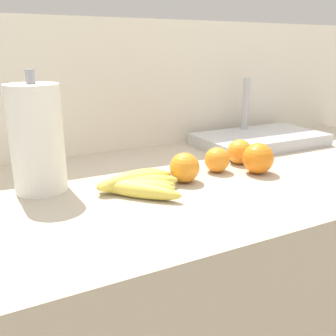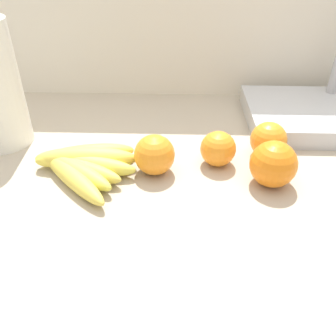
{
  "view_description": "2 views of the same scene",
  "coord_description": "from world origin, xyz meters",
  "px_view_note": "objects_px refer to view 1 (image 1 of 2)",
  "views": [
    {
      "loc": [
        -0.4,
        -0.78,
        1.21
      ],
      "look_at": [
        -0.0,
        -0.01,
        0.94
      ],
      "focal_mm": 40.54,
      "sensor_mm": 36.0,
      "label": 1
    },
    {
      "loc": [
        0.08,
        -0.55,
        1.28
      ],
      "look_at": [
        0.06,
        -0.06,
        0.94
      ],
      "focal_mm": 38.12,
      "sensor_mm": 36.0,
      "label": 2
    }
  ],
  "objects_px": {
    "paper_towel_roll": "(37,139)",
    "sink_basin": "(259,139)",
    "orange_front": "(185,168)",
    "orange_center": "(240,152)",
    "orange_back_right": "(217,160)",
    "orange_back_left": "(258,158)",
    "banana_bunch": "(136,184)"
  },
  "relations": [
    {
      "from": "banana_bunch",
      "to": "orange_center",
      "type": "distance_m",
      "value": 0.35
    },
    {
      "from": "banana_bunch",
      "to": "sink_basin",
      "type": "bearing_deg",
      "value": 21.86
    },
    {
      "from": "orange_back_left",
      "to": "orange_back_right",
      "type": "bearing_deg",
      "value": 146.36
    },
    {
      "from": "banana_bunch",
      "to": "orange_back_right",
      "type": "xyz_separation_m",
      "value": [
        0.25,
        0.04,
        0.01
      ]
    },
    {
      "from": "banana_bunch",
      "to": "sink_basin",
      "type": "xyz_separation_m",
      "value": [
        0.54,
        0.22,
        0.0
      ]
    },
    {
      "from": "sink_basin",
      "to": "orange_back_right",
      "type": "bearing_deg",
      "value": -148.77
    },
    {
      "from": "orange_front",
      "to": "orange_center",
      "type": "distance_m",
      "value": 0.22
    },
    {
      "from": "paper_towel_roll",
      "to": "sink_basin",
      "type": "distance_m",
      "value": 0.74
    },
    {
      "from": "banana_bunch",
      "to": "paper_towel_roll",
      "type": "xyz_separation_m",
      "value": [
        -0.19,
        0.11,
        0.1
      ]
    },
    {
      "from": "paper_towel_roll",
      "to": "orange_center",
      "type": "bearing_deg",
      "value": -4.08
    },
    {
      "from": "orange_back_right",
      "to": "paper_towel_roll",
      "type": "relative_size",
      "value": 0.24
    },
    {
      "from": "orange_front",
      "to": "orange_center",
      "type": "relative_size",
      "value": 1.05
    },
    {
      "from": "paper_towel_roll",
      "to": "sink_basin",
      "type": "xyz_separation_m",
      "value": [
        0.73,
        0.11,
        -0.1
      ]
    },
    {
      "from": "orange_center",
      "to": "sink_basin",
      "type": "distance_m",
      "value": 0.24
    },
    {
      "from": "orange_center",
      "to": "sink_basin",
      "type": "height_order",
      "value": "sink_basin"
    },
    {
      "from": "orange_back_right",
      "to": "orange_center",
      "type": "distance_m",
      "value": 0.1
    },
    {
      "from": "orange_front",
      "to": "orange_back_left",
      "type": "xyz_separation_m",
      "value": [
        0.2,
        -0.03,
        0.0
      ]
    },
    {
      "from": "banana_bunch",
      "to": "orange_front",
      "type": "bearing_deg",
      "value": 3.82
    },
    {
      "from": "paper_towel_roll",
      "to": "sink_basin",
      "type": "relative_size",
      "value": 0.64
    },
    {
      "from": "orange_center",
      "to": "orange_back_left",
      "type": "xyz_separation_m",
      "value": [
        -0.01,
        -0.09,
        0.01
      ]
    },
    {
      "from": "orange_center",
      "to": "paper_towel_roll",
      "type": "height_order",
      "value": "paper_towel_roll"
    },
    {
      "from": "orange_front",
      "to": "sink_basin",
      "type": "distance_m",
      "value": 0.46
    },
    {
      "from": "orange_front",
      "to": "orange_back_left",
      "type": "bearing_deg",
      "value": -7.9
    },
    {
      "from": "orange_back_right",
      "to": "paper_towel_roll",
      "type": "xyz_separation_m",
      "value": [
        -0.44,
        0.07,
        0.09
      ]
    },
    {
      "from": "orange_back_left",
      "to": "paper_towel_roll",
      "type": "height_order",
      "value": "paper_towel_roll"
    },
    {
      "from": "orange_back_right",
      "to": "orange_center",
      "type": "bearing_deg",
      "value": 18.38
    },
    {
      "from": "orange_front",
      "to": "orange_back_right",
      "type": "bearing_deg",
      "value": 14.66
    },
    {
      "from": "paper_towel_roll",
      "to": "orange_front",
      "type": "bearing_deg",
      "value": -17.53
    },
    {
      "from": "orange_front",
      "to": "banana_bunch",
      "type": "bearing_deg",
      "value": -176.18
    },
    {
      "from": "banana_bunch",
      "to": "orange_front",
      "type": "height_order",
      "value": "orange_front"
    },
    {
      "from": "orange_back_left",
      "to": "sink_basin",
      "type": "height_order",
      "value": "sink_basin"
    },
    {
      "from": "banana_bunch",
      "to": "orange_back_right",
      "type": "distance_m",
      "value": 0.25
    }
  ]
}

